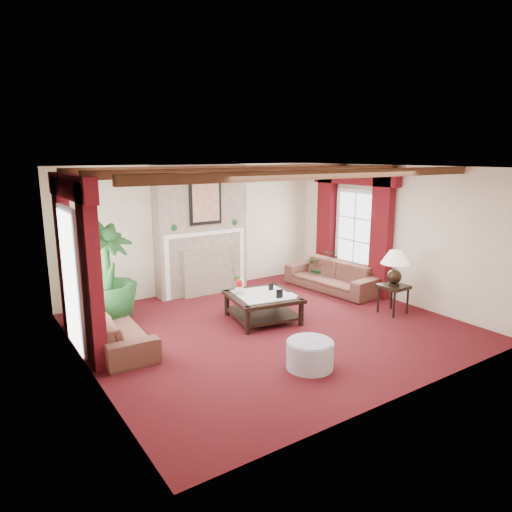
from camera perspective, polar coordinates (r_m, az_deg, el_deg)
floor at (r=7.92m, az=1.89°, el=-8.89°), size 6.00×6.00×0.00m
ceiling at (r=7.38m, az=2.04°, el=11.03°), size 6.00×6.00×0.00m
back_wall at (r=9.86m, az=-7.39°, el=3.43°), size 6.00×0.02×2.70m
left_wall at (r=6.32m, az=-20.76°, el=-2.43°), size 0.02×5.50×2.70m
right_wall at (r=9.57m, az=16.75°, el=2.72°), size 0.02×5.50×2.70m
ceiling_beams at (r=7.38m, az=2.04°, el=10.56°), size 6.00×3.00×0.12m
fireplace at (r=9.56m, az=-7.08°, el=11.29°), size 2.00×0.52×2.70m
french_door_left at (r=7.16m, az=-22.86°, el=5.44°), size 0.10×1.10×2.16m
french_door_right at (r=10.12m, az=12.54°, el=7.92°), size 0.10×1.10×2.16m
curtains_left at (r=7.15m, az=-22.27°, el=8.87°), size 0.20×2.40×2.55m
curtains_right at (r=10.01m, az=12.21°, el=10.30°), size 0.20×2.40×2.55m
sofa_left at (r=7.36m, az=-16.90°, el=-8.10°), size 1.94×0.74×0.74m
sofa_right at (r=10.05m, az=9.49°, el=-1.90°), size 2.27×1.09×0.83m
potted_palm at (r=8.24m, az=-18.12°, el=-4.89°), size 2.73×2.79×1.03m
small_plant at (r=10.65m, az=8.21°, el=-1.63°), size 1.36×1.37×0.62m
coffee_table at (r=8.17m, az=0.85°, el=-6.44°), size 1.34×1.34×0.47m
side_table at (r=8.88m, az=16.73°, el=-5.18°), size 0.55×0.55×0.54m
ottoman at (r=6.49m, az=6.74°, el=-12.15°), size 0.66×0.66×0.38m
table_lamp at (r=8.72m, az=16.98°, el=-1.37°), size 0.53×0.53×0.67m
flower_vase at (r=8.10m, az=-2.08°, el=-4.17°), size 0.26×0.27×0.19m
book at (r=7.98m, az=3.66°, el=-4.15°), size 0.20×0.08×0.27m
photo_frame_a at (r=7.88m, az=2.95°, el=-4.77°), size 0.12×0.05×0.16m
photo_frame_b at (r=8.33m, az=1.90°, el=-3.90°), size 0.11×0.03×0.14m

